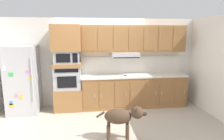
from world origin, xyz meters
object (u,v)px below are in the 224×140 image
Objects in this scene: refrigerator at (23,80)px; dog at (122,117)px; screwdriver at (126,75)px; built_in_oven at (68,77)px; microwave at (67,57)px.

dog is at bearing -36.36° from refrigerator.
refrigerator is at bearing 179.29° from screwdriver.
built_in_oven is at bearing 3.40° from refrigerator.
refrigerator is at bearing -176.60° from built_in_oven.
screwdriver reaches higher than dog.
refrigerator is 1.79× the size of dog.
built_in_oven is (1.14, 0.07, 0.02)m from refrigerator.
microwave is at bearing 3.40° from refrigerator.
dog is (2.32, -1.71, -0.40)m from refrigerator.
dog is at bearing -56.41° from microwave.
microwave is (1.14, 0.07, 0.58)m from refrigerator.
microwave is 1.67m from screwdriver.
built_in_oven is 1.58m from screwdriver.
microwave is at bearing -0.77° from built_in_oven.
refrigerator is at bearing -176.60° from microwave.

